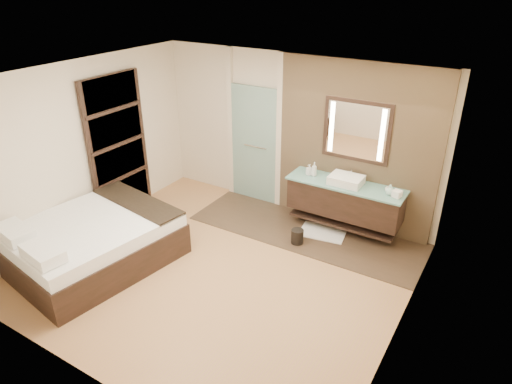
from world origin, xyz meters
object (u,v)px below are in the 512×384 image
Objects in this scene: bed at (93,242)px; waste_bin at (297,237)px; mirror_unit at (356,131)px; vanity at (345,200)px.

bed reaches higher than waste_bin.
mirror_unit is 0.44× the size of bed.
mirror_unit is at bearing 64.19° from waste_bin.
waste_bin is at bearing -122.84° from vanity.
vanity is 3.85m from bed.
vanity is at bearing 57.16° from waste_bin.
vanity reaches higher than waste_bin.
bed is 3.04m from waste_bin.
waste_bin is at bearing -115.81° from mirror_unit.
vanity is 7.69× the size of waste_bin.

